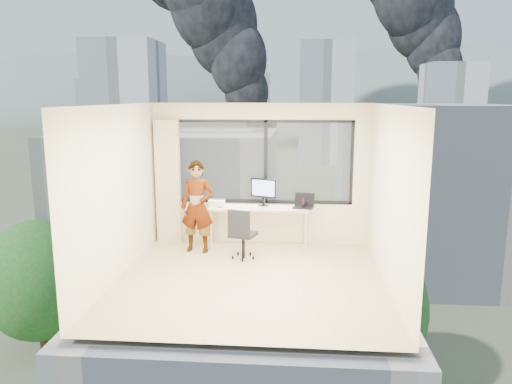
# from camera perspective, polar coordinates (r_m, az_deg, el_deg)

# --- Properties ---
(floor) EXTENTS (4.00, 4.00, 0.01)m
(floor) POSITION_cam_1_polar(r_m,az_deg,el_deg) (7.49, -0.63, -10.16)
(floor) COLOR beige
(floor) RESTS_ON ground
(ceiling) EXTENTS (4.00, 4.00, 0.01)m
(ceiling) POSITION_cam_1_polar(r_m,az_deg,el_deg) (6.98, -0.67, 10.16)
(ceiling) COLOR white
(ceiling) RESTS_ON ground
(wall_front) EXTENTS (4.00, 0.01, 2.60)m
(wall_front) POSITION_cam_1_polar(r_m,az_deg,el_deg) (5.18, -2.69, -4.75)
(wall_front) COLOR beige
(wall_front) RESTS_ON ground
(wall_left) EXTENTS (0.01, 4.00, 2.60)m
(wall_left) POSITION_cam_1_polar(r_m,az_deg,el_deg) (7.57, -15.91, -0.11)
(wall_left) COLOR beige
(wall_left) RESTS_ON ground
(wall_right) EXTENTS (0.01, 4.00, 2.60)m
(wall_right) POSITION_cam_1_polar(r_m,az_deg,el_deg) (7.22, 15.37, -0.60)
(wall_right) COLOR beige
(wall_right) RESTS_ON ground
(window_wall) EXTENTS (3.30, 0.16, 1.55)m
(window_wall) POSITION_cam_1_polar(r_m,az_deg,el_deg) (9.04, 0.83, 3.55)
(window_wall) COLOR black
(window_wall) RESTS_ON ground
(curtain) EXTENTS (0.45, 0.14, 2.30)m
(curtain) POSITION_cam_1_polar(r_m,az_deg,el_deg) (9.27, -10.21, 1.21)
(curtain) COLOR beige
(curtain) RESTS_ON floor
(desk) EXTENTS (1.80, 0.60, 0.75)m
(desk) POSITION_cam_1_polar(r_m,az_deg,el_deg) (8.94, 0.34, -4.06)
(desk) COLOR #D0AE8B
(desk) RESTS_ON floor
(chair) EXTENTS (0.57, 0.57, 0.90)m
(chair) POSITION_cam_1_polar(r_m,az_deg,el_deg) (8.28, -1.50, -4.79)
(chair) COLOR black
(chair) RESTS_ON floor
(person) EXTENTS (0.63, 0.45, 1.62)m
(person) POSITION_cam_1_polar(r_m,az_deg,el_deg) (8.63, -6.86, -1.72)
(person) COLOR #2D2D33
(person) RESTS_ON floor
(monitor) EXTENTS (0.51, 0.28, 0.50)m
(monitor) POSITION_cam_1_polar(r_m,az_deg,el_deg) (8.91, 0.89, 0.02)
(monitor) COLOR black
(monitor) RESTS_ON desk
(game_console) EXTENTS (0.31, 0.27, 0.07)m
(game_console) POSITION_cam_1_polar(r_m,az_deg,el_deg) (9.11, -4.59, -1.15)
(game_console) COLOR white
(game_console) RESTS_ON desk
(laptop) EXTENTS (0.43, 0.44, 0.23)m
(laptop) POSITION_cam_1_polar(r_m,az_deg,el_deg) (8.77, 5.55, -1.12)
(laptop) COLOR black
(laptop) RESTS_ON desk
(cellphone) EXTENTS (0.11, 0.07, 0.01)m
(cellphone) POSITION_cam_1_polar(r_m,az_deg,el_deg) (8.82, -4.25, -1.76)
(cellphone) COLOR black
(cellphone) RESTS_ON desk
(pen_cup) EXTENTS (0.08, 0.08, 0.09)m
(pen_cup) POSITION_cam_1_polar(r_m,az_deg,el_deg) (8.75, 5.54, -1.62)
(pen_cup) COLOR black
(pen_cup) RESTS_ON desk
(handbag) EXTENTS (0.27, 0.19, 0.19)m
(handbag) POSITION_cam_1_polar(r_m,az_deg,el_deg) (8.98, 5.53, -0.97)
(handbag) COLOR #0D5246
(handbag) RESTS_ON desk
(exterior_ground) EXTENTS (400.00, 400.00, 0.04)m
(exterior_ground) POSITION_cam_1_polar(r_m,az_deg,el_deg) (128.04, 4.31, 3.58)
(exterior_ground) COLOR #515B3D
(exterior_ground) RESTS_ON ground
(near_bldg_a) EXTENTS (16.00, 12.00, 14.00)m
(near_bldg_a) POSITION_cam_1_polar(r_m,az_deg,el_deg) (39.40, -9.70, -3.32)
(near_bldg_a) COLOR beige
(near_bldg_a) RESTS_ON exterior_ground
(near_bldg_b) EXTENTS (14.00, 13.00, 16.00)m
(near_bldg_b) POSITION_cam_1_polar(r_m,az_deg,el_deg) (47.17, 18.47, -0.11)
(near_bldg_b) COLOR silver
(near_bldg_b) RESTS_ON exterior_ground
(far_tower_a) EXTENTS (14.00, 14.00, 28.00)m
(far_tower_a) POSITION_cam_1_polar(r_m,az_deg,el_deg) (108.03, -14.84, 9.31)
(far_tower_a) COLOR silver
(far_tower_a) RESTS_ON exterior_ground
(far_tower_b) EXTENTS (13.00, 13.00, 30.00)m
(far_tower_b) POSITION_cam_1_polar(r_m,az_deg,el_deg) (127.17, 8.08, 10.24)
(far_tower_b) COLOR silver
(far_tower_b) RESTS_ON exterior_ground
(far_tower_c) EXTENTS (15.00, 15.00, 26.00)m
(far_tower_c) POSITION_cam_1_polar(r_m,az_deg,el_deg) (153.54, 21.70, 8.96)
(far_tower_c) COLOR silver
(far_tower_c) RESTS_ON exterior_ground
(far_tower_d) EXTENTS (16.00, 14.00, 22.00)m
(far_tower_d) POSITION_cam_1_polar(r_m,az_deg,el_deg) (168.35, -16.68, 8.71)
(far_tower_d) COLOR silver
(far_tower_d) RESTS_ON exterior_ground
(hill_a) EXTENTS (288.00, 216.00, 90.00)m
(hill_a) POSITION_cam_1_polar(r_m,az_deg,el_deg) (348.89, -15.76, 7.96)
(hill_a) COLOR slate
(hill_a) RESTS_ON exterior_ground
(hill_b) EXTENTS (300.00, 220.00, 96.00)m
(hill_b) POSITION_cam_1_polar(r_m,az_deg,el_deg) (342.12, 21.70, 7.54)
(hill_b) COLOR slate
(hill_b) RESTS_ON exterior_ground
(tree_a) EXTENTS (7.00, 7.00, 8.00)m
(tree_a) POSITION_cam_1_polar(r_m,az_deg,el_deg) (35.73, -23.95, -10.74)
(tree_a) COLOR #1C541C
(tree_a) RESTS_ON exterior_ground
(tree_b) EXTENTS (7.60, 7.60, 9.00)m
(tree_b) POSITION_cam_1_polar(r_m,az_deg,el_deg) (27.98, 11.44, -15.01)
(tree_b) COLOR #1C541C
(tree_b) RESTS_ON exterior_ground
(smoke_plume_b) EXTENTS (30.00, 18.00, 70.00)m
(smoke_plume_b) POSITION_cam_1_polar(r_m,az_deg,el_deg) (186.69, 22.65, 17.77)
(smoke_plume_b) COLOR black
(smoke_plume_b) RESTS_ON exterior_ground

